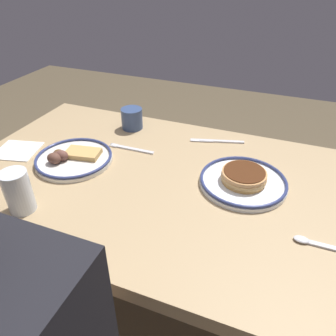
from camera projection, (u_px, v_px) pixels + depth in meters
name	position (u px, v px, depth m)	size (l,w,h in m)	color
ground_plane	(157.00, 307.00, 1.49)	(6.00, 6.00, 0.00)	brown
dining_table	(153.00, 199.00, 1.12)	(1.32, 0.83, 0.75)	tan
plate_near_main	(243.00, 180.00, 1.02)	(0.28, 0.28, 0.05)	white
plate_center_pancakes	(73.00, 158.00, 1.13)	(0.27, 0.27, 0.05)	silver
coffee_mug	(132.00, 118.00, 1.34)	(0.09, 0.12, 0.09)	#334772
drinking_glass	(19.00, 193.00, 0.90)	(0.08, 0.08, 0.13)	silver
paper_napkin	(18.00, 150.00, 1.20)	(0.15, 0.14, 0.00)	white
fork_near	(131.00, 149.00, 1.21)	(0.18, 0.02, 0.01)	silver
butter_knife	(217.00, 141.00, 1.26)	(0.21, 0.07, 0.01)	silver
tea_spoon	(321.00, 245.00, 0.81)	(0.19, 0.03, 0.01)	silver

